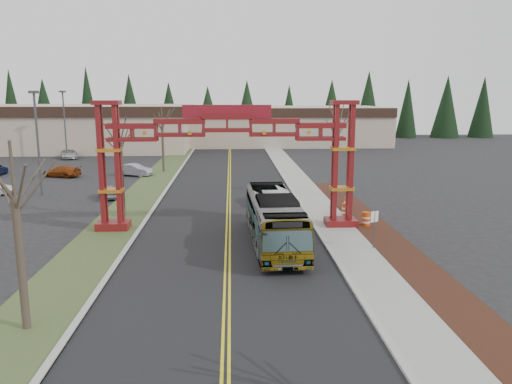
{
  "coord_description": "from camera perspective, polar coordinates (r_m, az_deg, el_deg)",
  "views": [
    {
      "loc": [
        0.28,
        -16.1,
        9.27
      ],
      "look_at": [
        1.81,
        14.92,
        3.19
      ],
      "focal_mm": 35.0,
      "sensor_mm": 36.0,
      "label": 1
    }
  ],
  "objects": [
    {
      "name": "curb_right",
      "position": [
        42.52,
        5.18,
        -1.47
      ],
      "size": [
        0.3,
        110.0,
        0.15
      ],
      "primitive_type": "cube",
      "color": "#A9A9A3",
      "rests_on": "ground"
    },
    {
      "name": "barrel_south",
      "position": [
        36.33,
        12.46,
        -3.1
      ],
      "size": [
        0.59,
        0.59,
        1.09
      ],
      "color": "#CE430B",
      "rests_on": "ground"
    },
    {
      "name": "bare_tree_median_far",
      "position": [
        61.28,
        -10.69,
        7.77
      ],
      "size": [
        2.97,
        2.97,
        7.96
      ],
      "color": "#382D26",
      "rests_on": "ground"
    },
    {
      "name": "transit_bus",
      "position": [
        31.17,
        2.1,
        -3.14
      ],
      "size": [
        3.13,
        11.73,
        3.24
      ],
      "primitive_type": "imported",
      "rotation": [
        0.0,
        0.0,
        0.04
      ],
      "color": "#A6AAAE",
      "rests_on": "ground"
    },
    {
      "name": "silver_sedan",
      "position": [
        42.83,
        1.58,
        -0.36
      ],
      "size": [
        2.22,
        4.95,
        1.58
      ],
      "primitive_type": "imported",
      "rotation": [
        0.0,
        0.0,
        -0.12
      ],
      "color": "#A5A8AD",
      "rests_on": "ground"
    },
    {
      "name": "landscape_strip",
      "position": [
        29.4,
        17.21,
        -7.7
      ],
      "size": [
        2.6,
        50.0,
        0.12
      ],
      "primitive_type": "cube",
      "color": "black",
      "rests_on": "ground"
    },
    {
      "name": "conifer_treeline",
      "position": [
        108.14,
        -2.88,
        9.58
      ],
      "size": [
        116.1,
        5.6,
        13.0
      ],
      "color": "black",
      "rests_on": "ground"
    },
    {
      "name": "ground",
      "position": [
        18.58,
        -3.5,
        -18.88
      ],
      "size": [
        200.0,
        200.0,
        0.0
      ],
      "primitive_type": "plane",
      "color": "black",
      "rests_on": "ground"
    },
    {
      "name": "curb_left",
      "position": [
        42.6,
        -11.44,
        -1.62
      ],
      "size": [
        0.3,
        110.0,
        0.15
      ],
      "primitive_type": "cube",
      "color": "#A9A9A3",
      "rests_on": "ground"
    },
    {
      "name": "bare_tree_right_far",
      "position": [
        46.31,
        9.37,
        7.08
      ],
      "size": [
        3.15,
        3.15,
        8.29
      ],
      "color": "#382D26",
      "rests_on": "ground"
    },
    {
      "name": "parked_car_far_b",
      "position": [
        78.84,
        -20.56,
        4.11
      ],
      "size": [
        3.83,
        5.39,
        1.36
      ],
      "primitive_type": "imported",
      "rotation": [
        0.0,
        0.0,
        0.35
      ],
      "color": "silver",
      "rests_on": "ground"
    },
    {
      "name": "light_pole_near",
      "position": [
        50.23,
        -23.72,
        5.92
      ],
      "size": [
        0.84,
        0.42,
        9.63
      ],
      "color": "#3F3F44",
      "rests_on": "ground"
    },
    {
      "name": "parked_car_mid_a",
      "position": [
        61.29,
        -21.33,
        2.22
      ],
      "size": [
        4.85,
        3.19,
        1.3
      ],
      "primitive_type": "imported",
      "rotation": [
        0.0,
        0.0,
        4.38
      ],
      "color": "#903D14",
      "rests_on": "ground"
    },
    {
      "name": "street_sign",
      "position": [
        30.8,
        13.36,
        -3.39
      ],
      "size": [
        0.52,
        0.26,
        2.42
      ],
      "color": "#3F3F44",
      "rests_on": "ground"
    },
    {
      "name": "retail_building_east",
      "position": [
        96.72,
        2.97,
        7.64
      ],
      "size": [
        38.0,
        20.3,
        7.0
      ],
      "color": "tan",
      "rests_on": "ground"
    },
    {
      "name": "lane_line_left",
      "position": [
        42.13,
        -3.3,
        -1.63
      ],
      "size": [
        0.12,
        100.0,
        0.01
      ],
      "primitive_type": "cube",
      "color": "yellow",
      "rests_on": "road"
    },
    {
      "name": "bare_tree_median_near",
      "position": [
        21.12,
        -25.86,
        -0.59
      ],
      "size": [
        3.27,
        3.27,
        7.6
      ],
      "color": "#382D26",
      "rests_on": "ground"
    },
    {
      "name": "gateway_arch",
      "position": [
        34.26,
        -3.3,
        5.54
      ],
      "size": [
        18.2,
        1.6,
        8.9
      ],
      "color": "maroon",
      "rests_on": "ground"
    },
    {
      "name": "parked_car_far_a",
      "position": [
        59.45,
        -13.75,
        2.47
      ],
      "size": [
        4.58,
        2.94,
        1.43
      ],
      "primitive_type": "imported",
      "rotation": [
        0.0,
        0.0,
        1.21
      ],
      "color": "#A2A2AA",
      "rests_on": "ground"
    },
    {
      "name": "retail_building_west",
      "position": [
        93.28,
        -21.93,
        6.89
      ],
      "size": [
        46.0,
        22.3,
        7.5
      ],
      "color": "tan",
      "rests_on": "ground"
    },
    {
      "name": "lane_line_right",
      "position": [
        42.13,
        -2.98,
        -1.62
      ],
      "size": [
        0.12,
        100.0,
        0.01
      ],
      "primitive_type": "cube",
      "color": "yellow",
      "rests_on": "road"
    },
    {
      "name": "parked_car_near_a",
      "position": [
        47.29,
        -16.58,
        0.07
      ],
      "size": [
        2.58,
        3.96,
        1.25
      ],
      "primitive_type": "imported",
      "rotation": [
        0.0,
        0.0,
        3.47
      ],
      "color": "#A0A2A7",
      "rests_on": "ground"
    },
    {
      "name": "light_pole_far",
      "position": [
        77.43,
        -21.05,
        7.69
      ],
      "size": [
        0.85,
        0.43,
        9.83
      ],
      "color": "#3F3F44",
      "rests_on": "ground"
    },
    {
      "name": "barrel_mid",
      "position": [
        38.96,
        10.2,
        -2.06
      ],
      "size": [
        0.58,
        0.58,
        1.08
      ],
      "color": "#CE430B",
      "rests_on": "ground"
    },
    {
      "name": "road",
      "position": [
        42.13,
        -3.14,
        -1.64
      ],
      "size": [
        12.0,
        110.0,
        0.02
      ],
      "primitive_type": "cube",
      "color": "black",
      "rests_on": "ground"
    },
    {
      "name": "sidewalk_right",
      "position": [
        42.75,
        7.1,
        -1.44
      ],
      "size": [
        2.6,
        110.0,
        0.14
      ],
      "primitive_type": "cube",
      "color": "gray",
      "rests_on": "ground"
    },
    {
      "name": "bare_tree_median_mid",
      "position": [
        38.58,
        -15.28,
        5.65
      ],
      "size": [
        2.97,
        2.97,
        7.89
      ],
      "color": "#382D26",
      "rests_on": "ground"
    },
    {
      "name": "barrel_north",
      "position": [
        41.25,
        10.46,
        -1.33
      ],
      "size": [
        0.59,
        0.59,
        1.09
      ],
      "color": "#CE430B",
      "rests_on": "ground"
    },
    {
      "name": "grass_median",
      "position": [
        42.93,
        -13.88,
        -1.68
      ],
      "size": [
        4.0,
        110.0,
        0.08
      ],
      "primitive_type": "cube",
      "color": "#3B4E27",
      "rests_on": "ground"
    }
  ]
}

